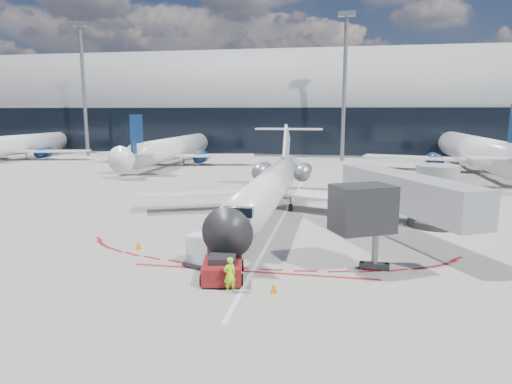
% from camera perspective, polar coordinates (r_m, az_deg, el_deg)
% --- Properties ---
extents(ground, '(260.00, 260.00, 0.00)m').
position_cam_1_polar(ground, '(36.84, 2.94, -3.88)').
color(ground, slate).
rests_on(ground, ground).
extents(apron_centerline, '(0.25, 40.00, 0.01)m').
position_cam_1_polar(apron_centerline, '(38.77, 3.33, -3.16)').
color(apron_centerline, silver).
rests_on(apron_centerline, ground).
extents(apron_stop_bar, '(14.00, 0.25, 0.01)m').
position_cam_1_polar(apron_stop_bar, '(25.96, -0.46, -9.92)').
color(apron_stop_bar, maroon).
rests_on(apron_stop_bar, ground).
extents(terminal_building, '(150.00, 24.15, 24.00)m').
position_cam_1_polar(terminal_building, '(100.53, 7.95, 9.82)').
color(terminal_building, gray).
rests_on(terminal_building, ground).
extents(jet_bridge, '(10.03, 15.20, 4.90)m').
position_cam_1_polar(jet_bridge, '(33.37, 19.19, -0.63)').
color(jet_bridge, gray).
rests_on(jet_bridge, ground).
extents(light_mast_west, '(0.70, 0.70, 25.00)m').
position_cam_1_polar(light_mast_west, '(97.16, -20.70, 11.61)').
color(light_mast_west, slate).
rests_on(light_mast_west, ground).
extents(light_mast_centre, '(0.70, 0.70, 25.00)m').
position_cam_1_polar(light_mast_centre, '(83.52, 10.98, 12.42)').
color(light_mast_centre, slate).
rests_on(light_mast_centre, ground).
extents(regional_jet, '(24.22, 29.87, 7.48)m').
position_cam_1_polar(regional_jet, '(39.57, 1.90, 0.80)').
color(regional_jet, silver).
rests_on(regional_jet, ground).
extents(pushback_tug, '(2.75, 5.31, 1.35)m').
position_cam_1_polar(pushback_tug, '(24.88, -4.18, -9.41)').
color(pushback_tug, '#5C0E0D').
rests_on(pushback_tug, ground).
extents(ramp_worker, '(0.78, 0.76, 1.81)m').
position_cam_1_polar(ramp_worker, '(22.96, -3.31, -10.29)').
color(ramp_worker, '#A1FF1A').
rests_on(ramp_worker, ground).
extents(uld_container, '(2.49, 2.32, 1.88)m').
position_cam_1_polar(uld_container, '(26.76, -6.45, -7.29)').
color(uld_container, black).
rests_on(uld_container, ground).
extents(safety_cone_left, '(0.41, 0.41, 0.57)m').
position_cam_1_polar(safety_cone_left, '(30.83, -14.52, -6.45)').
color(safety_cone_left, '#FF6305').
rests_on(safety_cone_left, ground).
extents(safety_cone_right, '(0.36, 0.36, 0.51)m').
position_cam_1_polar(safety_cone_right, '(23.11, 2.24, -11.88)').
color(safety_cone_right, '#FF6305').
rests_on(safety_cone_right, ground).
extents(bg_airliner_0, '(32.23, 34.13, 10.43)m').
position_cam_1_polar(bg_airliner_0, '(96.08, -27.63, 6.79)').
color(bg_airliner_0, silver).
rests_on(bg_airliner_0, ground).
extents(bg_airliner_1, '(32.39, 34.29, 10.48)m').
position_cam_1_polar(bg_airliner_1, '(78.09, -10.36, 7.28)').
color(bg_airliner_1, silver).
rests_on(bg_airliner_1, ground).
extents(bg_airliner_2, '(37.53, 39.73, 12.14)m').
position_cam_1_polar(bg_airliner_2, '(75.58, 25.77, 6.98)').
color(bg_airliner_2, silver).
rests_on(bg_airliner_2, ground).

